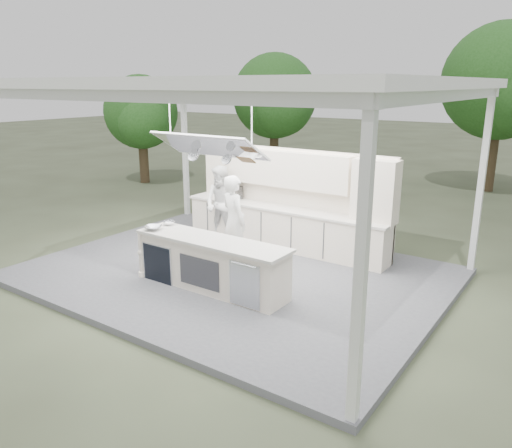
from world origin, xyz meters
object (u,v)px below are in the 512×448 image
Objects in this scene: demo_island at (211,264)px; head_chef at (234,221)px; back_counter at (283,227)px; sous_chef at (222,204)px.

head_chef is at bearing 106.94° from demo_island.
back_counter is 2.66× the size of head_chef.
sous_chef is (-1.28, 1.19, -0.05)m from head_chef.
demo_island is 0.61× the size of back_counter.
sous_chef reaches higher than demo_island.
head_chef is at bearing -46.81° from sous_chef.
sous_chef reaches higher than back_counter.
demo_island is 1.71× the size of sous_chef.
sous_chef is at bearing 124.51° from demo_island.
head_chef is 1.05× the size of sous_chef.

